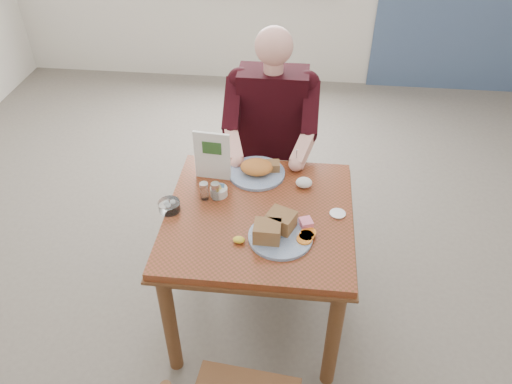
# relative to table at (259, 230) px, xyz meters

# --- Properties ---
(floor) EXTENTS (6.00, 6.00, 0.00)m
(floor) POSITION_rel_table_xyz_m (0.00, 0.00, -0.64)
(floor) COLOR #5E564C
(floor) RESTS_ON ground
(lemon_wedge) EXTENTS (0.07, 0.06, 0.03)m
(lemon_wedge) POSITION_rel_table_xyz_m (-0.07, -0.21, 0.13)
(lemon_wedge) COLOR yellow
(lemon_wedge) RESTS_ON table
(napkin) EXTENTS (0.10, 0.09, 0.05)m
(napkin) POSITION_rel_table_xyz_m (0.21, 0.23, 0.14)
(napkin) COLOR white
(napkin) RESTS_ON table
(metal_dish) EXTENTS (0.10, 0.10, 0.01)m
(metal_dish) POSITION_rel_table_xyz_m (0.38, 0.03, 0.12)
(metal_dish) COLOR silver
(metal_dish) RESTS_ON table
(table) EXTENTS (0.92, 0.92, 0.75)m
(table) POSITION_rel_table_xyz_m (0.00, 0.00, 0.00)
(table) COLOR maroon
(table) RESTS_ON ground
(chair_far) EXTENTS (0.42, 0.42, 0.95)m
(chair_far) POSITION_rel_table_xyz_m (0.00, 0.80, -0.16)
(chair_far) COLOR brown
(chair_far) RESTS_ON ground
(diner) EXTENTS (0.53, 0.56, 1.39)m
(diner) POSITION_rel_table_xyz_m (0.00, 0.71, 0.17)
(diner) COLOR tan
(diner) RESTS_ON chair_far
(near_plate) EXTENTS (0.34, 0.34, 0.10)m
(near_plate) POSITION_rel_table_xyz_m (0.11, -0.15, 0.15)
(near_plate) COLOR white
(near_plate) RESTS_ON table
(far_plate) EXTENTS (0.34, 0.34, 0.08)m
(far_plate) POSITION_rel_table_xyz_m (-0.04, 0.31, 0.14)
(far_plate) COLOR white
(far_plate) RESTS_ON table
(caddy) EXTENTS (0.10, 0.10, 0.07)m
(caddy) POSITION_rel_table_xyz_m (-0.22, 0.12, 0.14)
(caddy) COLOR white
(caddy) RESTS_ON table
(shakers) EXTENTS (0.10, 0.05, 0.10)m
(shakers) POSITION_rel_table_xyz_m (-0.25, 0.08, 0.16)
(shakers) COLOR white
(shakers) RESTS_ON table
(creamer) EXTENTS (0.11, 0.11, 0.05)m
(creamer) POSITION_rel_table_xyz_m (-0.43, -0.03, 0.14)
(creamer) COLOR white
(creamer) RESTS_ON table
(menu) EXTENTS (0.19, 0.03, 0.28)m
(menu) POSITION_rel_table_xyz_m (-0.27, 0.26, 0.25)
(menu) COLOR white
(menu) RESTS_ON table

